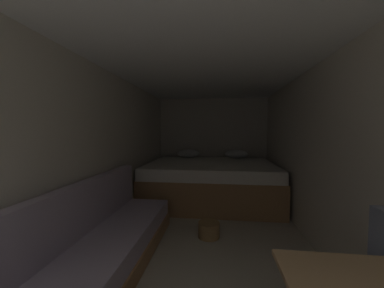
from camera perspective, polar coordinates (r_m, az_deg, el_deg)
name	(u,v)px	position (r m, az deg, el deg)	size (l,w,h in m)	color
ground_plane	(206,244)	(2.94, 3.53, -24.34)	(7.37, 7.37, 0.00)	#B2A893
wall_back	(212,144)	(5.32, 5.27, 0.12)	(2.62, 0.05, 2.13)	beige
wall_left	(103,155)	(2.98, -21.92, -2.65)	(0.05, 5.37, 2.13)	beige
wall_right	(322,158)	(2.85, 30.41, -3.13)	(0.05, 5.37, 2.13)	beige
ceiling_slab	(206,62)	(2.72, 3.71, 20.28)	(2.62, 5.37, 0.05)	white
bed	(211,181)	(4.42, 4.86, -9.47)	(2.40, 1.88, 0.95)	#9E7247
sofa_left	(85,262)	(2.29, -25.76, -25.73)	(0.68, 2.89, 0.86)	#9E7247
wicker_basket	(209,230)	(3.06, 4.38, -21.14)	(0.28, 0.28, 0.19)	olive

